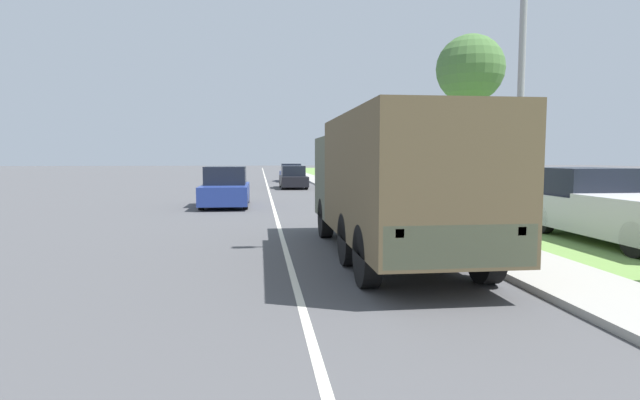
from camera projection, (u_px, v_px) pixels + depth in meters
name	position (u px, v px, depth m)	size (l,w,h in m)	color
ground_plane	(267.00, 185.00, 37.90)	(180.00, 180.00, 0.00)	#4C4C4F
lane_centre_stripe	(267.00, 185.00, 37.90)	(0.12, 120.00, 0.00)	silver
sidewalk_right	(326.00, 184.00, 38.43)	(1.80, 120.00, 0.12)	#9E9B93
grass_strip_right	(381.00, 184.00, 38.97)	(7.00, 120.00, 0.02)	#6B9347
military_truck	(391.00, 180.00, 10.38)	(2.31, 7.67, 2.91)	#474C38
car_nearest_ahead	(226.00, 189.00, 21.39)	(1.94, 4.55, 1.71)	navy
car_second_ahead	(293.00, 178.00, 33.95)	(1.75, 4.37, 1.52)	black
car_third_ahead	(291.00, 173.00, 43.62)	(1.86, 4.64, 1.54)	navy
pickup_truck	(611.00, 207.00, 12.35)	(2.02, 5.15, 1.80)	silver
lamp_post	(515.00, 11.00, 10.02)	(1.69, 0.24, 8.42)	gray
tree_mid_right	(470.00, 70.00, 22.48)	(3.05, 3.05, 7.58)	#4C3D2D
tree_far_right	(401.00, 120.00, 36.28)	(2.49, 2.49, 6.04)	#4C3D2D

